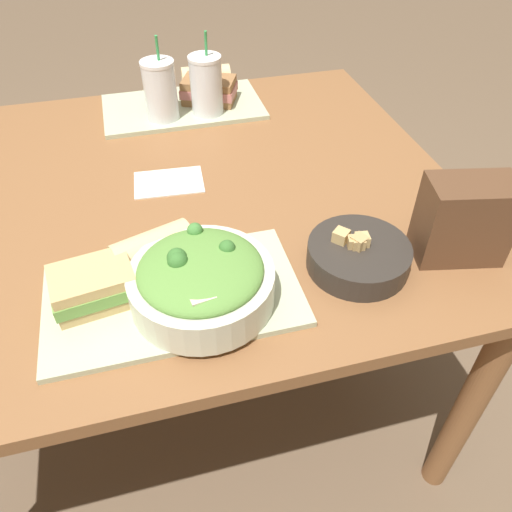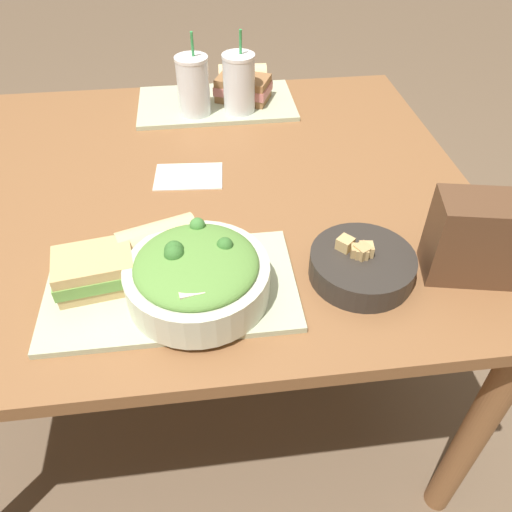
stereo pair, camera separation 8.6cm
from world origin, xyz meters
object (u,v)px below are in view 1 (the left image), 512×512
salad_bowl (201,280)px  sandwich_far (209,90)px  soup_bowl (358,255)px  drink_cup_red (206,87)px  baguette_far (207,78)px  baguette_near (154,249)px  drink_cup_dark (161,92)px  sandwich_near (94,286)px  chip_bag (464,220)px  napkin_folded (169,182)px

salad_bowl → sandwich_far: size_ratio=1.41×
soup_bowl → drink_cup_red: 0.67m
sandwich_far → baguette_far: 0.08m
baguette_near → drink_cup_red: size_ratio=0.74×
soup_bowl → drink_cup_dark: size_ratio=0.88×
sandwich_near → baguette_far: 0.84m
baguette_near → sandwich_far: 0.66m
soup_bowl → drink_cup_dark: drink_cup_dark is taller
soup_bowl → sandwich_far: sandwich_far is taller
sandwich_far → drink_cup_red: size_ratio=0.80×
salad_bowl → chip_bag: size_ratio=1.41×
baguette_near → baguette_far: bearing=-36.2°
sandwich_near → baguette_far: size_ratio=1.05×
sandwich_far → drink_cup_dark: drink_cup_dark is taller
soup_bowl → napkin_folded: soup_bowl is taller
sandwich_near → drink_cup_red: 0.70m
drink_cup_dark → chip_bag: (0.46, -0.67, -0.00)m
sandwich_near → sandwich_far: 0.77m
chip_bag → soup_bowl: bearing=-172.3°
soup_bowl → baguette_near: bearing=165.9°
sandwich_far → chip_bag: chip_bag is taller
sandwich_near → drink_cup_dark: drink_cup_dark is taller
baguette_near → napkin_folded: (0.06, 0.27, -0.04)m
soup_bowl → drink_cup_dark: 0.71m
napkin_folded → sandwich_near: bearing=-115.8°
salad_bowl → drink_cup_red: drink_cup_red is taller
baguette_far → baguette_near: bearing=165.8°
sandwich_near → napkin_folded: 0.37m
drink_cup_red → napkin_folded: 0.34m
salad_bowl → drink_cup_red: (0.14, 0.67, 0.03)m
sandwich_far → baguette_far: bearing=107.2°
soup_bowl → chip_bag: bearing=-4.1°
baguette_far → drink_cup_red: size_ratio=0.67×
drink_cup_red → sandwich_far: bearing=75.3°
soup_bowl → baguette_near: 0.37m
sandwich_near → baguette_near: size_ratio=0.95×
salad_bowl → drink_cup_red: 0.69m
sandwich_near → salad_bowl: bearing=-23.1°
soup_bowl → baguette_near: baguette_near is taller
salad_bowl → napkin_folded: bearing=91.5°
sandwich_far → baguette_far: (0.01, 0.08, 0.00)m
drink_cup_red → napkin_folded: size_ratio=1.32×
soup_bowl → sandwich_near: size_ratio=1.25×
soup_bowl → napkin_folded: bearing=129.8°
napkin_folded → sandwich_far: bearing=65.5°
drink_cup_red → napkin_folded: (-0.15, -0.29, -0.08)m
sandwich_near → baguette_far: baguette_far is taller
sandwich_near → drink_cup_red: size_ratio=0.70×
sandwich_near → napkin_folded: size_ratio=0.93×
soup_bowl → sandwich_far: (-0.14, 0.72, 0.02)m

